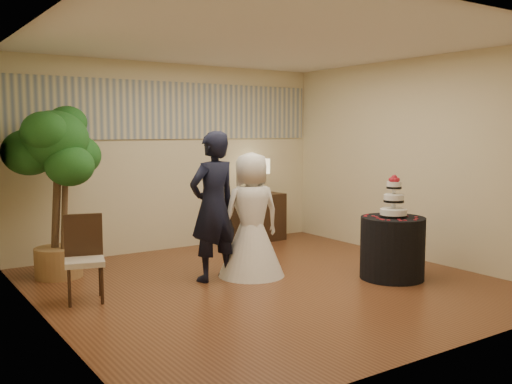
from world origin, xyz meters
TOP-DOWN VIEW (x-y plane):
  - floor at (0.00, 0.00)m, footprint 5.00×5.00m
  - ceiling at (0.00, 0.00)m, footprint 5.00×5.00m
  - wall_back at (0.00, 2.50)m, footprint 5.00×0.06m
  - wall_front at (0.00, -2.50)m, footprint 5.00×0.06m
  - wall_left at (-2.50, 0.00)m, footprint 0.06×5.00m
  - wall_right at (2.50, 0.00)m, footprint 0.06×5.00m
  - mural_border at (0.00, 2.48)m, footprint 4.90×0.02m
  - groom at (-0.44, 0.52)m, footprint 0.71×0.52m
  - bride at (0.06, 0.44)m, footprint 0.93×0.93m
  - cake_table at (1.41, -0.63)m, footprint 0.83×0.83m
  - wedding_cake at (1.41, -0.63)m, footprint 0.33×0.33m
  - console at (1.35, 2.24)m, footprint 0.96×0.48m
  - table_lamp at (1.35, 2.24)m, footprint 0.30×0.30m
  - ficus_tree at (-1.96, 1.71)m, footprint 1.37×1.37m
  - side_chair at (-2.00, 0.51)m, footprint 0.52×0.53m

SIDE VIEW (x-z plane):
  - floor at x=0.00m, z-range 0.00..0.00m
  - cake_table at x=1.41m, z-range 0.00..0.76m
  - console at x=1.35m, z-range 0.00..0.77m
  - side_chair at x=-2.00m, z-range 0.00..0.91m
  - bride at x=0.06m, z-range 0.00..1.54m
  - groom at x=-0.44m, z-range 0.00..1.80m
  - wedding_cake at x=1.41m, z-range 0.76..1.27m
  - table_lamp at x=1.35m, z-range 0.77..1.35m
  - ficus_tree at x=-1.96m, z-range 0.00..2.16m
  - wall_back at x=0.00m, z-range 0.00..2.80m
  - wall_front at x=0.00m, z-range 0.00..2.80m
  - wall_left at x=-2.50m, z-range 0.00..2.80m
  - wall_right at x=2.50m, z-range 0.00..2.80m
  - mural_border at x=0.00m, z-range 1.68..2.52m
  - ceiling at x=0.00m, z-range 2.80..2.80m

